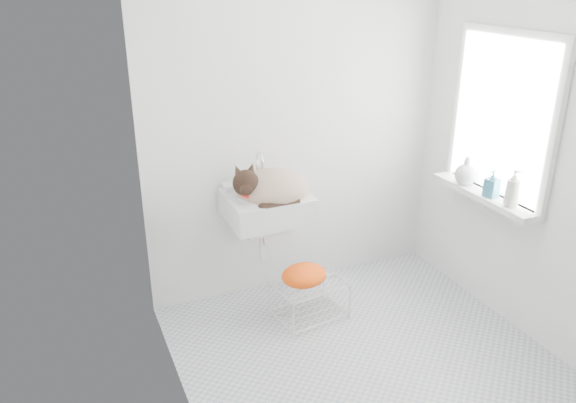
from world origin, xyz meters
name	(u,v)px	position (x,y,z in m)	size (l,w,h in m)	color
floor	(360,352)	(0.00, 0.00, 0.00)	(2.20, 2.00, 0.02)	silver
back_wall	(297,121)	(0.00, 1.00, 1.25)	(2.20, 0.02, 2.50)	white
right_wall	(526,141)	(1.10, 0.00, 1.25)	(0.02, 2.00, 2.50)	white
left_wall	(171,192)	(-1.10, 0.00, 1.25)	(0.02, 2.00, 2.50)	white
window_glass	(504,118)	(1.09, 0.20, 1.35)	(0.01, 0.80, 1.00)	white
window_frame	(502,118)	(1.07, 0.20, 1.35)	(0.04, 0.90, 1.10)	white
windowsill	(483,195)	(1.01, 0.20, 0.83)	(0.16, 0.88, 0.04)	white
sink	(267,194)	(-0.33, 0.74, 0.85)	(0.54, 0.47, 0.22)	white
faucet	(257,166)	(-0.33, 0.92, 0.99)	(0.20, 0.14, 0.20)	silver
cat	(269,189)	(-0.32, 0.72, 0.89)	(0.55, 0.49, 0.31)	tan
wire_rack	(310,298)	(-0.13, 0.48, 0.15)	(0.45, 0.31, 0.27)	silver
towel	(304,280)	(-0.17, 0.48, 0.30)	(0.31, 0.22, 0.13)	orange
bottle_a	(510,206)	(1.00, -0.05, 0.85)	(0.08, 0.08, 0.20)	silver
bottle_b	(490,196)	(1.00, 0.13, 0.85)	(0.08, 0.08, 0.18)	#2B6D82
bottle_c	(465,184)	(1.00, 0.38, 0.85)	(0.15, 0.15, 0.20)	silver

